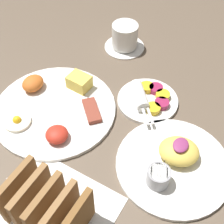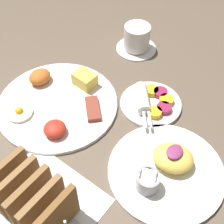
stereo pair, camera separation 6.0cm
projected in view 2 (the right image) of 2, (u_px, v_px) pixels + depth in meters
name	position (u px, v px, depth m)	size (l,w,h in m)	color
ground_plane	(109.00, 140.00, 0.72)	(3.00, 3.00, 0.00)	brown
napkin_flat	(37.00, 210.00, 0.61)	(0.22, 0.22, 0.00)	white
plate_breakfast	(58.00, 102.00, 0.79)	(0.30, 0.30, 0.05)	white
plate_condiments	(151.00, 102.00, 0.78)	(0.17, 0.15, 0.04)	white
plate_foreground	(166.00, 169.00, 0.66)	(0.25, 0.25, 0.06)	white
toast_rack	(32.00, 198.00, 0.57)	(0.10, 0.18, 0.10)	#B7B7BC
coffee_cup	(137.00, 39.00, 0.91)	(0.12, 0.12, 0.08)	white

